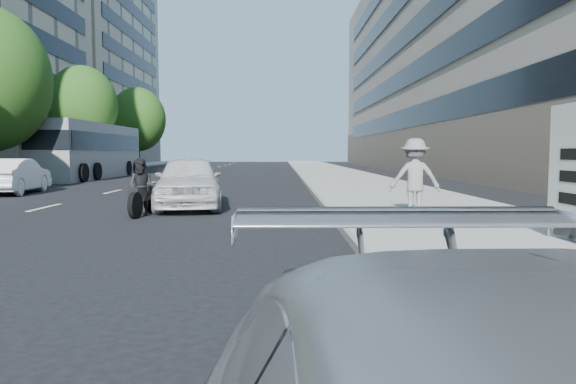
{
  "coord_description": "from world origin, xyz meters",
  "views": [
    {
      "loc": [
        0.22,
        -6.66,
        1.58
      ],
      "look_at": [
        0.37,
        3.2,
        0.81
      ],
      "focal_mm": 32.0,
      "sensor_mm": 36.0,
      "label": 1
    }
  ],
  "objects_px": {
    "white_sedan_mid": "(14,176)",
    "motorcycle": "(142,190)",
    "white_sedan_near": "(189,181)",
    "bus": "(90,151)",
    "jogger": "(415,178)"
  },
  "relations": [
    {
      "from": "white_sedan_mid",
      "to": "motorcycle",
      "type": "height_order",
      "value": "motorcycle"
    },
    {
      "from": "white_sedan_mid",
      "to": "motorcycle",
      "type": "distance_m",
      "value": 9.59
    },
    {
      "from": "white_sedan_near",
      "to": "bus",
      "type": "bearing_deg",
      "value": 110.64
    },
    {
      "from": "jogger",
      "to": "bus",
      "type": "xyz_separation_m",
      "value": [
        -14.68,
        20.58,
        0.62
      ]
    },
    {
      "from": "white_sedan_mid",
      "to": "bus",
      "type": "height_order",
      "value": "bus"
    },
    {
      "from": "white_sedan_near",
      "to": "jogger",
      "type": "bearing_deg",
      "value": -38.16
    },
    {
      "from": "jogger",
      "to": "white_sedan_mid",
      "type": "xyz_separation_m",
      "value": [
        -13.12,
        8.41,
        -0.35
      ]
    },
    {
      "from": "jogger",
      "to": "white_sedan_mid",
      "type": "distance_m",
      "value": 15.59
    },
    {
      "from": "jogger",
      "to": "white_sedan_near",
      "type": "xyz_separation_m",
      "value": [
        -5.56,
        3.34,
        -0.26
      ]
    },
    {
      "from": "jogger",
      "to": "motorcycle",
      "type": "height_order",
      "value": "jogger"
    },
    {
      "from": "jogger",
      "to": "white_sedan_mid",
      "type": "bearing_deg",
      "value": -26.8
    },
    {
      "from": "white_sedan_near",
      "to": "motorcycle",
      "type": "distance_m",
      "value": 2.0
    },
    {
      "from": "white_sedan_near",
      "to": "white_sedan_mid",
      "type": "distance_m",
      "value": 9.1
    },
    {
      "from": "white_sedan_mid",
      "to": "bus",
      "type": "bearing_deg",
      "value": -88.97
    },
    {
      "from": "white_sedan_near",
      "to": "white_sedan_mid",
      "type": "height_order",
      "value": "white_sedan_near"
    }
  ]
}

